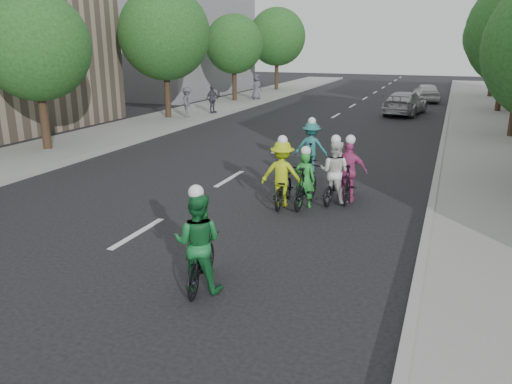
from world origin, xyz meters
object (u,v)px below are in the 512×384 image
Objects in this scene: follow_car_lead at (405,103)px; cyclist_0 at (334,178)px; cyclist_2 at (199,250)px; spectator_1 at (212,99)px; follow_car_trail at (426,92)px; spectator_2 at (256,87)px; cyclist_1 at (306,184)px; spectator_0 at (187,102)px; cyclist_3 at (349,177)px; cyclist_4 at (282,180)px; cyclist_5 at (311,151)px.

cyclist_0 is at bearing 98.20° from follow_car_lead.
cyclist_2 reaches higher than spectator_1.
follow_car_trail is 2.19× the size of spectator_2.
spectator_0 is (-10.18, 12.14, 0.37)m from cyclist_1.
follow_car_trail is at bearing -59.01° from spectator_0.
follow_car_lead is (0.09, 18.10, 0.02)m from cyclist_0.
spectator_2 reaches higher than spectator_1.
cyclist_4 reaches higher than cyclist_3.
cyclist_2 is 8.66m from cyclist_5.
cyclist_1 is at bearing -159.46° from spectator_0.
cyclist_1 reaches higher than follow_car_trail.
spectator_1 is (-9.66, 14.16, 0.35)m from cyclist_1.
cyclist_4 is 23.96m from spectator_2.
follow_car_trail is at bearing -103.44° from cyclist_5.
cyclist_0 is at bearing 108.51° from cyclist_5.
cyclist_5 is 12.64m from spectator_0.
spectator_0 is at bearing -49.39° from cyclist_3.
cyclist_0 is 5.79m from cyclist_2.
cyclist_2 reaches higher than cyclist_1.
cyclist_5 is at bearing -151.86° from spectator_0.
cyclist_2 is 4.92m from cyclist_4.
cyclist_2 is at bearing -136.26° from spectator_2.
spectator_2 reaches higher than cyclist_1.
follow_car_lead is 12.73m from spectator_0.
cyclist_0 is 0.47× the size of follow_car_trail.
spectator_2 is at bearing -71.19° from cyclist_5.
cyclist_4 is at bearing 74.18° from follow_car_trail.
cyclist_3 is at bearing -123.64° from spectator_1.
spectator_0 is 0.93× the size of spectator_2.
cyclist_1 is 0.48× the size of follow_car_trail.
follow_car_trail is 12.18m from spectator_2.
spectator_0 is (-9.59, 12.26, 0.28)m from cyclist_4.
cyclist_1 is 1.13× the size of spectator_0.
cyclist_3 is at bearing 115.64° from cyclist_5.
cyclist_0 is 1.02× the size of cyclist_5.
spectator_2 is at bearing -63.93° from cyclist_1.
cyclist_3 is 17.87m from follow_car_lead.
follow_car_trail is at bearing -100.29° from cyclist_4.
cyclist_5 is (-0.26, 3.74, 0.01)m from cyclist_4.
cyclist_2 is 6.08m from cyclist_3.
spectator_0 is 1.02× the size of spectator_1.
cyclist_4 is 1.04× the size of cyclist_5.
cyclist_0 is 16.97m from spectator_1.
spectator_2 reaches higher than cyclist_4.
cyclist_1 is 1.01× the size of cyclist_3.
spectator_0 is at bearing 39.02° from follow_car_trail.
follow_car_lead is 11.13m from spectator_2.
cyclist_0 is 1.43m from cyclist_4.
cyclist_0 is 23.76m from spectator_2.
cyclist_3 is 1.11× the size of spectator_0.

